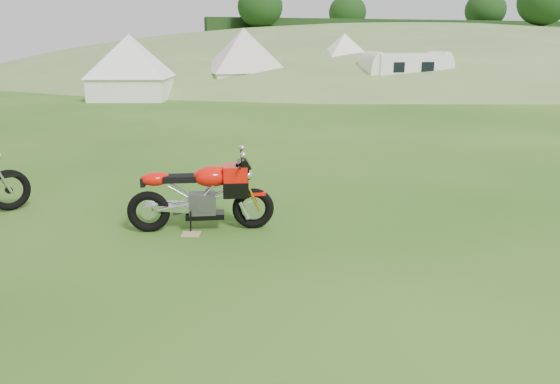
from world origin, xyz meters
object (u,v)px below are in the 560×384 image
object	(u,v)px
plywood_board	(191,234)
caravan	(405,74)
tent_left	(131,67)
tent_mid	(244,62)
tent_right	(344,63)
sport_motorcycle	(201,190)

from	to	relation	value
plywood_board	caravan	xyz separation A→B (m)	(12.39, 16.02, 0.96)
tent_left	caravan	xyz separation A→B (m)	(12.16, -1.99, -0.37)
tent_mid	caravan	distance (m)	7.71
tent_mid	caravan	xyz separation A→B (m)	(6.75, -3.69, -0.47)
tent_left	tent_mid	bearing A→B (deg)	34.10
plywood_board	caravan	bearing A→B (deg)	52.28
plywood_board	tent_mid	size ratio (longest dim) A/B	0.07
tent_left	tent_mid	xyz separation A→B (m)	(5.41, 1.70, 0.09)
tent_left	tent_right	xyz separation A→B (m)	(10.61, 1.53, 0.03)
tent_right	caravan	xyz separation A→B (m)	(1.55, -3.51, -0.40)
tent_left	tent_mid	size ratio (longest dim) A/B	0.94
plywood_board	tent_left	xyz separation A→B (m)	(0.23, 18.01, 1.33)
tent_left	sport_motorcycle	bearing A→B (deg)	-73.53
tent_left	tent_mid	world-z (taller)	tent_mid
tent_left	tent_mid	distance (m)	5.67
tent_right	tent_left	bearing A→B (deg)	-168.51
plywood_board	tent_right	distance (m)	22.38
sport_motorcycle	tent_right	bearing A→B (deg)	72.86
tent_mid	sport_motorcycle	bearing A→B (deg)	-105.57
tent_right	caravan	distance (m)	3.86
plywood_board	tent_left	size ratio (longest dim) A/B	0.08
tent_left	tent_right	size ratio (longest dim) A/B	0.98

